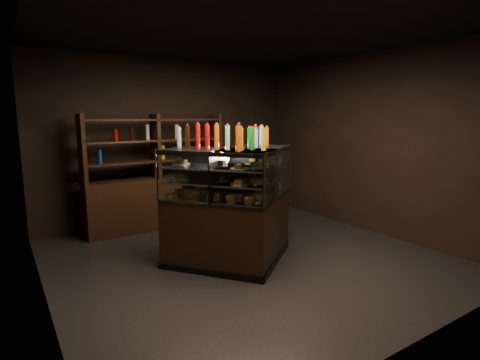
% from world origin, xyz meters
% --- Properties ---
extents(ground, '(5.00, 5.00, 0.00)m').
position_xyz_m(ground, '(0.00, 0.00, 0.00)').
color(ground, black).
rests_on(ground, ground).
extents(room_shell, '(5.02, 5.02, 3.01)m').
position_xyz_m(room_shell, '(0.00, 0.00, 1.94)').
color(room_shell, black).
rests_on(room_shell, ground).
extents(display_case, '(2.00, 1.56, 1.56)m').
position_xyz_m(display_case, '(-0.22, -0.11, 0.52)').
color(display_case, black).
rests_on(display_case, ground).
extents(food_display, '(1.55, 1.11, 0.47)m').
position_xyz_m(food_display, '(-0.22, -0.12, 1.16)').
color(food_display, '#BC8143').
rests_on(food_display, display_case).
extents(bottles_top, '(1.37, 0.98, 0.30)m').
position_xyz_m(bottles_top, '(-0.22, -0.11, 1.69)').
color(bottles_top, yellow).
rests_on(bottles_top, display_case).
extents(potted_conifer, '(0.34, 0.34, 0.73)m').
position_xyz_m(potted_conifer, '(0.98, 0.91, 0.42)').
color(potted_conifer, black).
rests_on(potted_conifer, ground).
extents(back_shelving, '(2.48, 0.48, 2.00)m').
position_xyz_m(back_shelving, '(-0.50, 2.05, 0.61)').
color(back_shelving, black).
rests_on(back_shelving, ground).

